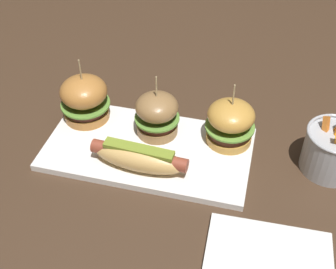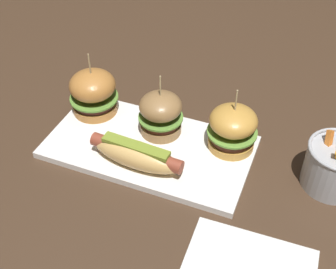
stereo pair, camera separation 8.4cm
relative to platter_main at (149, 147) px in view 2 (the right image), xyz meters
name	(u,v)px [view 2 (the right image)]	position (x,y,z in m)	size (l,w,h in m)	color
ground_plane	(149,150)	(0.00, 0.00, -0.01)	(3.00, 3.00, 0.00)	#422D1E
platter_main	(149,147)	(0.00, 0.00, 0.00)	(0.40, 0.21, 0.01)	white
hot_dog	(137,154)	(0.00, -0.06, 0.03)	(0.19, 0.07, 0.05)	#DFAE62
slider_left	(93,92)	(-0.15, 0.06, 0.06)	(0.10, 0.10, 0.14)	#BB7837
slider_center	(161,113)	(0.01, 0.05, 0.05)	(0.09, 0.09, 0.14)	olive
slider_right	(233,128)	(0.15, 0.06, 0.05)	(0.10, 0.10, 0.14)	gold
fries_bucket	(336,165)	(0.35, 0.04, 0.04)	(0.11, 0.11, 0.13)	#B7BABF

